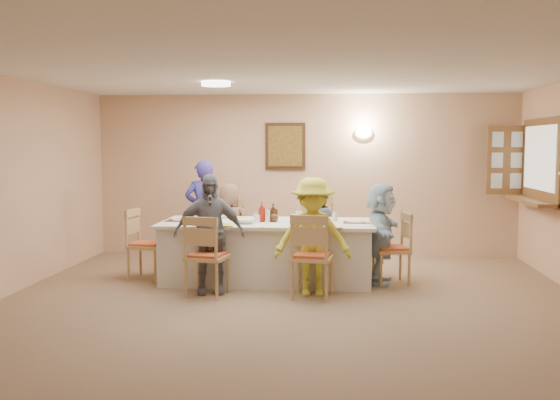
# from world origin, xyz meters

# --- Properties ---
(ground) EXTENTS (7.00, 7.00, 0.00)m
(ground) POSITION_xyz_m (0.00, 0.00, 0.00)
(ground) COLOR #846B4F
(room_walls) EXTENTS (7.00, 7.00, 7.00)m
(room_walls) POSITION_xyz_m (0.00, 0.00, 1.51)
(room_walls) COLOR #D9AA84
(room_walls) RESTS_ON ground
(wall_picture) EXTENTS (0.62, 0.05, 0.72)m
(wall_picture) POSITION_xyz_m (-0.30, 3.46, 1.70)
(wall_picture) COLOR #381F13
(wall_picture) RESTS_ON room_walls
(wall_sconce) EXTENTS (0.26, 0.09, 0.18)m
(wall_sconce) POSITION_xyz_m (0.90, 3.44, 1.90)
(wall_sconce) COLOR white
(wall_sconce) RESTS_ON room_walls
(ceiling_light) EXTENTS (0.36, 0.36, 0.05)m
(ceiling_light) POSITION_xyz_m (-1.00, 1.50, 2.47)
(ceiling_light) COLOR white
(ceiling_light) RESTS_ON room_walls
(serving_hatch) EXTENTS (0.06, 1.50, 1.15)m
(serving_hatch) POSITION_xyz_m (3.21, 2.40, 1.50)
(serving_hatch) COLOR brown
(serving_hatch) RESTS_ON room_walls
(hatch_sill) EXTENTS (0.30, 1.50, 0.05)m
(hatch_sill) POSITION_xyz_m (3.09, 2.40, 0.97)
(hatch_sill) COLOR brown
(hatch_sill) RESTS_ON room_walls
(shutter_door) EXTENTS (0.55, 0.04, 1.00)m
(shutter_door) POSITION_xyz_m (2.95, 3.16, 1.50)
(shutter_door) COLOR brown
(shutter_door) RESTS_ON room_walls
(dining_table) EXTENTS (2.66, 1.13, 0.76)m
(dining_table) POSITION_xyz_m (-0.38, 1.57, 0.38)
(dining_table) COLOR silver
(dining_table) RESTS_ON ground
(chair_back_left) EXTENTS (0.54, 0.54, 0.95)m
(chair_back_left) POSITION_xyz_m (-0.98, 2.37, 0.48)
(chair_back_left) COLOR tan
(chair_back_left) RESTS_ON ground
(chair_back_right) EXTENTS (0.50, 0.50, 1.02)m
(chair_back_right) POSITION_xyz_m (0.22, 2.37, 0.51)
(chair_back_right) COLOR tan
(chair_back_right) RESTS_ON ground
(chair_front_left) EXTENTS (0.52, 0.52, 0.94)m
(chair_front_left) POSITION_xyz_m (-0.98, 0.77, 0.47)
(chair_front_left) COLOR tan
(chair_front_left) RESTS_ON ground
(chair_front_right) EXTENTS (0.53, 0.53, 0.97)m
(chair_front_right) POSITION_xyz_m (0.22, 0.77, 0.48)
(chair_front_right) COLOR tan
(chair_front_right) RESTS_ON ground
(chair_left_end) EXTENTS (0.49, 0.49, 0.91)m
(chair_left_end) POSITION_xyz_m (-1.93, 1.57, 0.46)
(chair_left_end) COLOR tan
(chair_left_end) RESTS_ON ground
(chair_right_end) EXTENTS (0.51, 0.51, 0.89)m
(chair_right_end) POSITION_xyz_m (1.17, 1.57, 0.45)
(chair_right_end) COLOR tan
(chair_right_end) RESTS_ON ground
(diner_back_left) EXTENTS (0.63, 0.45, 1.20)m
(diner_back_left) POSITION_xyz_m (-0.98, 2.25, 0.60)
(diner_back_left) COLOR brown
(diner_back_left) RESTS_ON ground
(diner_back_right) EXTENTS (0.66, 0.55, 1.19)m
(diner_back_right) POSITION_xyz_m (0.22, 2.25, 0.59)
(diner_back_right) COLOR gray
(diner_back_right) RESTS_ON ground
(diner_front_left) EXTENTS (0.94, 0.63, 1.39)m
(diner_front_left) POSITION_xyz_m (-0.98, 0.89, 0.70)
(diner_front_left) COLOR slate
(diner_front_left) RESTS_ON ground
(diner_front_right) EXTENTS (0.95, 0.63, 1.36)m
(diner_front_right) POSITION_xyz_m (0.22, 0.89, 0.68)
(diner_front_right) COLOR #D1D337
(diner_front_right) RESTS_ON ground
(diner_right_end) EXTENTS (1.27, 0.70, 1.25)m
(diner_right_end) POSITION_xyz_m (1.04, 1.57, 0.63)
(diner_right_end) COLOR silver
(diner_right_end) RESTS_ON ground
(caregiver) EXTENTS (0.66, 0.54, 1.50)m
(caregiver) POSITION_xyz_m (-1.43, 2.72, 0.75)
(caregiver) COLOR #4039AF
(caregiver) RESTS_ON ground
(placemat_fl) EXTENTS (0.37, 0.27, 0.01)m
(placemat_fl) POSITION_xyz_m (-0.98, 1.15, 0.76)
(placemat_fl) COLOR #472B19
(placemat_fl) RESTS_ON dining_table
(plate_fl) EXTENTS (0.25, 0.25, 0.02)m
(plate_fl) POSITION_xyz_m (-0.98, 1.15, 0.77)
(plate_fl) COLOR white
(plate_fl) RESTS_ON dining_table
(napkin_fl) EXTENTS (0.14, 0.14, 0.01)m
(napkin_fl) POSITION_xyz_m (-0.80, 1.10, 0.77)
(napkin_fl) COLOR yellow
(napkin_fl) RESTS_ON dining_table
(placemat_fr) EXTENTS (0.35, 0.26, 0.01)m
(placemat_fr) POSITION_xyz_m (0.22, 1.15, 0.76)
(placemat_fr) COLOR #472B19
(placemat_fr) RESTS_ON dining_table
(plate_fr) EXTENTS (0.26, 0.26, 0.02)m
(plate_fr) POSITION_xyz_m (0.22, 1.15, 0.77)
(plate_fr) COLOR white
(plate_fr) RESTS_ON dining_table
(napkin_fr) EXTENTS (0.15, 0.15, 0.01)m
(napkin_fr) POSITION_xyz_m (0.40, 1.10, 0.77)
(napkin_fr) COLOR yellow
(napkin_fr) RESTS_ON dining_table
(placemat_bl) EXTENTS (0.33, 0.24, 0.01)m
(placemat_bl) POSITION_xyz_m (-0.98, 1.99, 0.76)
(placemat_bl) COLOR #472B19
(placemat_bl) RESTS_ON dining_table
(plate_bl) EXTENTS (0.24, 0.24, 0.01)m
(plate_bl) POSITION_xyz_m (-0.98, 1.99, 0.77)
(plate_bl) COLOR white
(plate_bl) RESTS_ON dining_table
(napkin_bl) EXTENTS (0.14, 0.14, 0.01)m
(napkin_bl) POSITION_xyz_m (-0.80, 1.94, 0.77)
(napkin_bl) COLOR yellow
(napkin_bl) RESTS_ON dining_table
(placemat_br) EXTENTS (0.37, 0.28, 0.01)m
(placemat_br) POSITION_xyz_m (0.22, 1.99, 0.76)
(placemat_br) COLOR #472B19
(placemat_br) RESTS_ON dining_table
(plate_br) EXTENTS (0.24, 0.24, 0.01)m
(plate_br) POSITION_xyz_m (0.22, 1.99, 0.77)
(plate_br) COLOR white
(plate_br) RESTS_ON dining_table
(napkin_br) EXTENTS (0.14, 0.14, 0.01)m
(napkin_br) POSITION_xyz_m (0.40, 1.94, 0.77)
(napkin_br) COLOR yellow
(napkin_br) RESTS_ON dining_table
(placemat_le) EXTENTS (0.37, 0.27, 0.01)m
(placemat_le) POSITION_xyz_m (-1.48, 1.57, 0.76)
(placemat_le) COLOR #472B19
(placemat_le) RESTS_ON dining_table
(plate_le) EXTENTS (0.22, 0.22, 0.01)m
(plate_le) POSITION_xyz_m (-1.48, 1.57, 0.77)
(plate_le) COLOR white
(plate_le) RESTS_ON dining_table
(napkin_le) EXTENTS (0.14, 0.14, 0.01)m
(napkin_le) POSITION_xyz_m (-1.30, 1.52, 0.77)
(napkin_le) COLOR yellow
(napkin_le) RESTS_ON dining_table
(placemat_re) EXTENTS (0.33, 0.24, 0.01)m
(placemat_re) POSITION_xyz_m (0.74, 1.57, 0.76)
(placemat_re) COLOR #472B19
(placemat_re) RESTS_ON dining_table
(plate_re) EXTENTS (0.23, 0.23, 0.01)m
(plate_re) POSITION_xyz_m (0.74, 1.57, 0.77)
(plate_re) COLOR white
(plate_re) RESTS_ON dining_table
(napkin_re) EXTENTS (0.15, 0.15, 0.01)m
(napkin_re) POSITION_xyz_m (0.92, 1.52, 0.77)
(napkin_re) COLOR yellow
(napkin_re) RESTS_ON dining_table
(teacup_a) EXTENTS (0.13, 0.13, 0.09)m
(teacup_a) POSITION_xyz_m (-1.22, 1.26, 0.81)
(teacup_a) COLOR white
(teacup_a) RESTS_ON dining_table
(teacup_b) EXTENTS (0.13, 0.13, 0.09)m
(teacup_b) POSITION_xyz_m (-0.01, 2.07, 0.80)
(teacup_b) COLOR white
(teacup_b) RESTS_ON dining_table
(bowl_a) EXTENTS (0.31, 0.31, 0.06)m
(bowl_a) POSITION_xyz_m (-0.63, 1.36, 0.79)
(bowl_a) COLOR white
(bowl_a) RESTS_ON dining_table
(bowl_b) EXTENTS (0.29, 0.29, 0.07)m
(bowl_b) POSITION_xyz_m (0.01, 1.81, 0.79)
(bowl_b) COLOR white
(bowl_b) RESTS_ON dining_table
(condiment_ketchup) EXTENTS (0.11, 0.11, 0.25)m
(condiment_ketchup) POSITION_xyz_m (-0.44, 1.56, 0.88)
(condiment_ketchup) COLOR #A21B0D
(condiment_ketchup) RESTS_ON dining_table
(condiment_brown) EXTENTS (0.15, 0.15, 0.23)m
(condiment_brown) POSITION_xyz_m (-0.31, 1.62, 0.87)
(condiment_brown) COLOR #422511
(condiment_brown) RESTS_ON dining_table
(condiment_malt) EXTENTS (0.15, 0.15, 0.15)m
(condiment_malt) POSITION_xyz_m (-0.29, 1.54, 0.83)
(condiment_malt) COLOR #422511
(condiment_malt) RESTS_ON dining_table
(drinking_glass) EXTENTS (0.06, 0.06, 0.10)m
(drinking_glass) POSITION_xyz_m (-0.53, 1.62, 0.82)
(drinking_glass) COLOR silver
(drinking_glass) RESTS_ON dining_table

